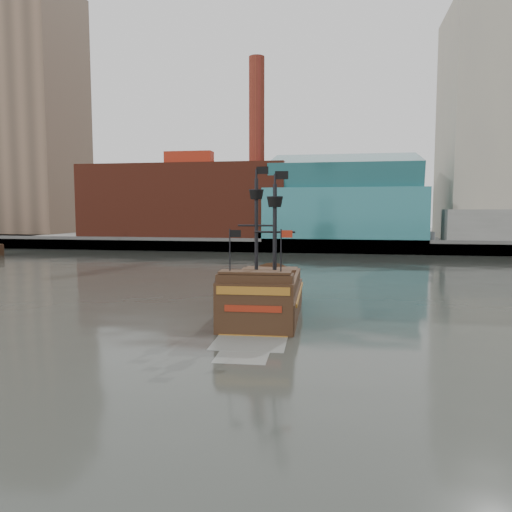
# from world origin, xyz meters

# --- Properties ---
(ground) EXTENTS (400.00, 400.00, 0.00)m
(ground) POSITION_xyz_m (0.00, 0.00, 0.00)
(ground) COLOR #282B26
(ground) RESTS_ON ground
(promenade_far) EXTENTS (220.00, 60.00, 2.00)m
(promenade_far) POSITION_xyz_m (0.00, 92.00, 1.00)
(promenade_far) COLOR slate
(promenade_far) RESTS_ON ground
(seawall) EXTENTS (220.00, 1.00, 2.60)m
(seawall) POSITION_xyz_m (0.00, 62.50, 1.30)
(seawall) COLOR #4C4C49
(seawall) RESTS_ON ground
(skyline) EXTENTS (149.00, 45.00, 62.00)m
(skyline) POSITION_xyz_m (5.21, 84.56, 24.55)
(skyline) COLOR brown
(skyline) RESTS_ON promenade_far
(pirate_ship) EXTENTS (5.79, 16.41, 12.12)m
(pirate_ship) POSITION_xyz_m (4.46, 7.41, 1.10)
(pirate_ship) COLOR black
(pirate_ship) RESTS_ON ground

